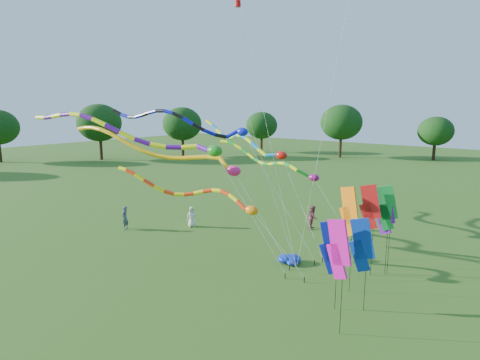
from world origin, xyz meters
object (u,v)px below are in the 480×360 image
Objects in this scene: tube_kite_red at (202,195)px; person_c at (313,217)px; tube_kite_orange at (167,152)px; blue_nylon_heap at (288,260)px; person_a at (192,217)px; person_b at (125,218)px.

person_c is (2.01, 9.63, -3.13)m from tube_kite_red.
blue_nylon_heap is (8.00, 1.84, -5.89)m from tube_kite_orange.
person_a is (-1.41, 3.48, -5.31)m from tube_kite_orange.
person_a is at bearing 129.21° from tube_kite_red.
person_c is at bearing -15.96° from person_a.
person_c is (10.76, 8.69, -0.01)m from person_b.
tube_kite_orange is at bearing -118.98° from person_a.
person_c reaches higher than person_a.
person_c is (-2.04, 6.82, 0.68)m from blue_nylon_heap.
tube_kite_red is 7.68m from person_a.
person_b is at bearing 108.26° from person_c.
tube_kite_orange is (-3.95, 0.97, 2.08)m from tube_kite_red.
person_b is (-8.76, 0.95, -3.12)m from tube_kite_red.
tube_kite_orange is 7.08m from person_b.
person_a reaches higher than blue_nylon_heap.
tube_kite_red is 6.53× the size of person_c.
tube_kite_red is 6.23m from blue_nylon_heap.
tube_kite_orange reaches higher than person_a.
blue_nylon_heap is 0.75× the size of person_c.
person_a is at bearing 105.45° from tube_kite_orange.
tube_kite_orange is at bearing 64.75° from person_b.
person_b is at bearing -171.71° from blue_nylon_heap.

